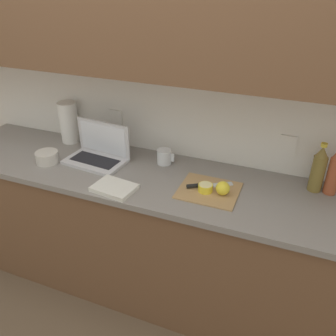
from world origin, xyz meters
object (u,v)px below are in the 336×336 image
object	(u,v)px
lemon_half_cut	(205,188)
laptop	(98,152)
cutting_board	(209,190)
lemon_whole_beside	(223,188)
bottle_oil_tall	(334,172)
bowl_white	(47,157)
knife	(202,185)
bottle_green_soda	(318,169)
paper_towel_roll	(69,122)
measuring_cup	(164,157)

from	to	relation	value
lemon_half_cut	laptop	bearing A→B (deg)	171.74
laptop	cutting_board	distance (m)	0.73
lemon_whole_beside	bottle_oil_tall	world-z (taller)	bottle_oil_tall
laptop	lemon_half_cut	size ratio (longest dim) A/B	4.95
laptop	bowl_white	size ratio (longest dim) A/B	2.82
knife	bottle_green_soda	distance (m)	0.61
paper_towel_roll	bowl_white	bearing A→B (deg)	-81.62
bottle_oil_tall	laptop	bearing A→B (deg)	-174.11
knife	bowl_white	size ratio (longest dim) A/B	1.71
laptop	paper_towel_roll	distance (m)	0.37
laptop	bottle_oil_tall	world-z (taller)	bottle_oil_tall
laptop	knife	distance (m)	0.69
knife	lemon_half_cut	distance (m)	0.04
knife	bowl_white	xyz separation A→B (m)	(-0.96, -0.07, 0.02)
measuring_cup	bowl_white	distance (m)	0.71
cutting_board	bottle_oil_tall	xyz separation A→B (m)	(0.59, 0.22, 0.12)
bowl_white	paper_towel_roll	bearing A→B (deg)	98.38
laptop	measuring_cup	xyz separation A→B (m)	(0.39, 0.11, -0.01)
knife	bottle_oil_tall	bearing A→B (deg)	-14.09
laptop	lemon_half_cut	xyz separation A→B (m)	(0.71, -0.10, -0.03)
laptop	lemon_half_cut	bearing A→B (deg)	-2.83
bottle_green_soda	measuring_cup	bearing A→B (deg)	-178.47
lemon_whole_beside	measuring_cup	size ratio (longest dim) A/B	0.68
bottle_green_soda	paper_towel_roll	xyz separation A→B (m)	(-1.57, 0.04, 0.01)
laptop	lemon_whole_beside	bearing A→B (deg)	-1.67
lemon_whole_beside	paper_towel_roll	bearing A→B (deg)	166.45
cutting_board	laptop	bearing A→B (deg)	173.21
laptop	measuring_cup	world-z (taller)	laptop
measuring_cup	lemon_half_cut	bearing A→B (deg)	-33.87
knife	bowl_white	distance (m)	0.96
bottle_green_soda	bottle_oil_tall	bearing A→B (deg)	-0.00
bowl_white	paper_towel_roll	xyz separation A→B (m)	(-0.05, 0.31, 0.10)
cutting_board	knife	size ratio (longest dim) A/B	1.35
bottle_oil_tall	bowl_white	bearing A→B (deg)	-170.26
bowl_white	knife	bearing A→B (deg)	4.05
cutting_board	bowl_white	xyz separation A→B (m)	(-1.00, -0.05, 0.03)
cutting_board	bottle_oil_tall	bearing A→B (deg)	20.53
knife	bottle_green_soda	bearing A→B (deg)	-11.85
lemon_half_cut	lemon_whole_beside	bearing A→B (deg)	2.02
lemon_whole_beside	paper_towel_roll	distance (m)	1.16
bottle_oil_tall	bowl_white	xyz separation A→B (m)	(-1.60, -0.27, -0.09)
lemon_whole_beside	measuring_cup	xyz separation A→B (m)	(-0.41, 0.21, 0.00)
bottle_green_soda	lemon_whole_beside	bearing A→B (deg)	-151.87
knife	lemon_whole_beside	world-z (taller)	lemon_whole_beside
knife	lemon_whole_beside	size ratio (longest dim) A/B	3.18
measuring_cup	bowl_white	xyz separation A→B (m)	(-0.67, -0.25, -0.01)
bottle_green_soda	bowl_white	world-z (taller)	bottle_green_soda
paper_towel_roll	lemon_whole_beside	bearing A→B (deg)	-13.55
cutting_board	bottle_oil_tall	size ratio (longest dim) A/B	1.13
cutting_board	lemon_half_cut	world-z (taller)	lemon_half_cut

